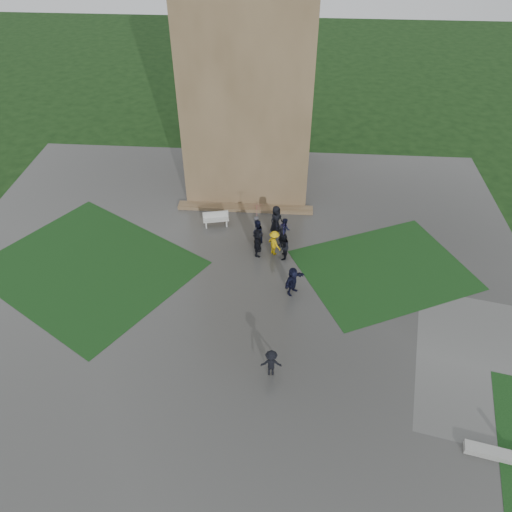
# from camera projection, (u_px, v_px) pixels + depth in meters

# --- Properties ---
(ground) EXTENTS (120.00, 120.00, 0.00)m
(ground) POSITION_uv_depth(u_px,v_px,m) (227.00, 326.00, 25.24)
(ground) COLOR black
(plaza) EXTENTS (34.00, 34.00, 0.02)m
(plaza) POSITION_uv_depth(u_px,v_px,m) (231.00, 299.00, 26.78)
(plaza) COLOR #373734
(plaza) RESTS_ON ground
(lawn_inset_left) EXTENTS (14.10, 13.46, 0.01)m
(lawn_inset_left) POSITION_uv_depth(u_px,v_px,m) (89.00, 267.00, 28.79)
(lawn_inset_left) COLOR black
(lawn_inset_left) RESTS_ON plaza
(lawn_inset_right) EXTENTS (11.12, 10.15, 0.01)m
(lawn_inset_right) POSITION_uv_depth(u_px,v_px,m) (384.00, 270.00, 28.61)
(lawn_inset_right) COLOR black
(lawn_inset_right) RESTS_ON plaza
(tower) EXTENTS (8.00, 8.00, 18.00)m
(tower) POSITION_uv_depth(u_px,v_px,m) (250.00, 50.00, 31.11)
(tower) COLOR brown
(tower) RESTS_ON ground
(tower_plinth) EXTENTS (9.00, 0.80, 0.22)m
(tower_plinth) POSITION_uv_depth(u_px,v_px,m) (245.00, 208.00, 33.34)
(tower_plinth) COLOR brown
(tower_plinth) RESTS_ON plaza
(bench) EXTENTS (1.69, 0.85, 0.94)m
(bench) POSITION_uv_depth(u_px,v_px,m) (216.00, 219.00, 31.68)
(bench) COLOR beige
(bench) RESTS_ON plaza
(visitor_cluster) EXTENTS (2.63, 3.74, 2.56)m
(visitor_cluster) POSITION_uv_depth(u_px,v_px,m) (268.00, 232.00, 29.55)
(visitor_cluster) COLOR black
(visitor_cluster) RESTS_ON plaza
(pedestrian_mid) EXTENTS (1.39, 1.60, 1.70)m
(pedestrian_mid) POSITION_uv_depth(u_px,v_px,m) (293.00, 281.00, 26.61)
(pedestrian_mid) COLOR black
(pedestrian_mid) RESTS_ON plaza
(pedestrian_near) EXTENTS (0.97, 0.53, 1.48)m
(pedestrian_near) POSITION_uv_depth(u_px,v_px,m) (271.00, 363.00, 22.50)
(pedestrian_near) COLOR black
(pedestrian_near) RESTS_ON plaza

